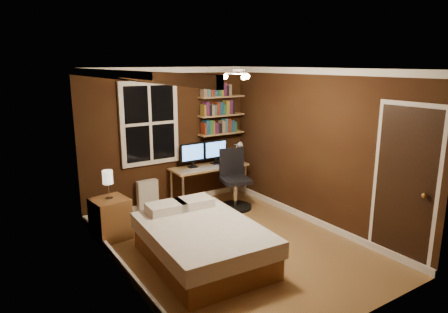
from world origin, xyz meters
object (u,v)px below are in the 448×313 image
bed (202,242)px  office_chair (234,185)px  monitor_right (215,152)px  radiator (148,195)px  bedside_lamp (108,185)px  monitor_left (193,155)px  nightstand (110,218)px  desk (209,169)px  desk_lamp (238,151)px

bed → office_chair: 2.09m
monitor_right → office_chair: bearing=-87.6°
radiator → monitor_right: 1.50m
bed → bedside_lamp: (-0.78, 1.38, 0.56)m
bed → monitor_left: bearing=67.2°
monitor_left → radiator: bearing=172.2°
monitor_right → bed: bearing=-126.2°
nightstand → desk: (2.08, 0.58, 0.33)m
bed → desk: (1.30, 1.96, 0.36)m
office_chair → radiator: bearing=167.8°
desk → desk_lamp: 0.67m
nightstand → desk_lamp: desk_lamp is taller
bedside_lamp → desk_lamp: 2.72m
desk_lamp → bed: bearing=-135.3°
desk → desk_lamp: size_ratio=3.33×
bedside_lamp → office_chair: 2.33m
radiator → monitor_right: size_ratio=1.15×
bedside_lamp → desk: 2.16m
bed → desk: size_ratio=1.33×
bedside_lamp → monitor_right: size_ratio=0.90×
bedside_lamp → radiator: (0.91, 0.77, -0.56)m
desk_lamp → desk: bearing=172.6°
radiator → monitor_left: size_ratio=1.15×
nightstand → monitor_left: bearing=13.3°
nightstand → monitor_left: size_ratio=1.27×
bedside_lamp → office_chair: size_ratio=0.41×
bed → bedside_lamp: bearing=122.6°
monitor_left → monitor_right: (0.50, 0.00, 0.00)m
nightstand → monitor_right: size_ratio=1.27×
monitor_left → monitor_right: bearing=0.0°
monitor_right → desk: bearing=-158.8°
nightstand → monitor_left: monitor_left is taller
nightstand → desk: 2.18m
bed → office_chair: bearing=46.6°
desk → monitor_left: (-0.31, 0.07, 0.29)m
monitor_left → bedside_lamp: bearing=-159.8°
nightstand → office_chair: 2.29m
bed → desk_lamp: bearing=47.9°
bed → monitor_left: size_ratio=4.02×
monitor_left → nightstand: bearing=-159.8°
bed → bedside_lamp: bedside_lamp is taller
radiator → monitor_right: monitor_right is taller
bedside_lamp → bed: bearing=-60.7°
bedside_lamp → monitor_left: (1.77, 0.65, 0.09)m
monitor_left → office_chair: bearing=-49.0°
nightstand → monitor_left: (1.77, 0.65, 0.61)m
bed → desk_lamp: (1.90, 1.88, 0.64)m
bed → radiator: 2.15m
bedside_lamp → monitor_left: 1.89m
nightstand → bedside_lamp: (0.00, 0.00, 0.53)m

